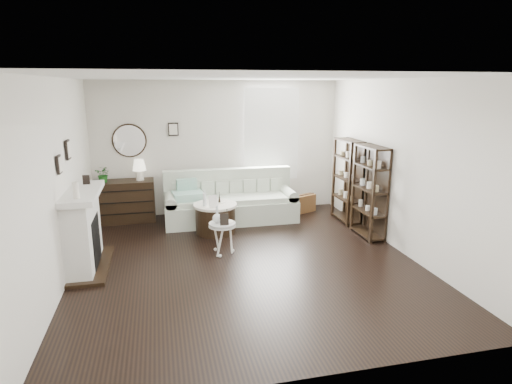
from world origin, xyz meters
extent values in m
plane|color=black|center=(0.00, 0.00, 0.00)|extent=(5.50, 5.50, 0.00)
plane|color=white|center=(0.00, 0.00, 2.70)|extent=(5.50, 5.50, 0.00)
plane|color=silver|center=(0.00, 2.75, 1.35)|extent=(5.00, 0.00, 5.00)
plane|color=silver|center=(0.00, -2.75, 1.35)|extent=(5.00, 0.00, 5.00)
plane|color=silver|center=(-2.50, 0.00, 1.35)|extent=(0.00, 5.50, 5.50)
plane|color=silver|center=(2.50, 0.00, 1.35)|extent=(0.00, 5.50, 5.50)
cube|color=white|center=(1.10, 2.73, 1.60)|extent=(1.00, 0.02, 1.80)
cube|color=white|center=(1.10, 2.67, 1.60)|extent=(1.15, 0.02, 1.90)
cylinder|color=silver|center=(-1.75, 2.72, 1.55)|extent=(0.60, 0.03, 0.60)
cube|color=black|center=(-0.90, 2.72, 1.75)|extent=(0.20, 0.03, 0.26)
cube|color=silver|center=(-2.33, 0.30, 0.55)|extent=(0.34, 1.20, 1.10)
cube|color=black|center=(-2.30, 0.30, 0.40)|extent=(0.30, 0.65, 0.70)
cube|color=silver|center=(-2.28, 0.30, 1.12)|extent=(0.44, 1.35, 0.08)
cube|color=black|center=(-2.25, 0.30, 0.03)|extent=(0.50, 1.40, 0.05)
cylinder|color=silver|center=(-2.28, -0.15, 1.27)|extent=(0.08, 0.08, 0.22)
cube|color=black|center=(-2.28, 0.70, 1.23)|extent=(0.10, 0.03, 0.14)
cube|color=black|center=(-2.47, -0.05, 1.60)|extent=(0.03, 0.18, 0.24)
cube|color=black|center=(-2.47, 0.60, 1.70)|extent=(0.03, 0.22, 0.28)
cube|color=black|center=(2.33, 1.55, 0.80)|extent=(0.30, 0.80, 1.60)
cylinder|color=#C9BA8A|center=(2.31, 1.30, 0.52)|extent=(0.08, 0.08, 0.11)
cylinder|color=#C9BA8A|center=(2.31, 1.55, 0.52)|extent=(0.08, 0.08, 0.11)
cylinder|color=#C9BA8A|center=(2.31, 1.80, 0.52)|extent=(0.08, 0.08, 0.11)
cylinder|color=#C9BA8A|center=(2.31, 1.30, 0.92)|extent=(0.08, 0.08, 0.11)
cylinder|color=#C9BA8A|center=(2.31, 1.55, 0.92)|extent=(0.08, 0.08, 0.11)
cylinder|color=#C9BA8A|center=(2.31, 1.80, 0.92)|extent=(0.08, 0.08, 0.11)
cylinder|color=#C9BA8A|center=(2.31, 1.30, 1.32)|extent=(0.08, 0.08, 0.11)
cylinder|color=#C9BA8A|center=(2.31, 1.55, 1.32)|extent=(0.08, 0.08, 0.11)
cylinder|color=#C9BA8A|center=(2.31, 1.80, 1.32)|extent=(0.08, 0.08, 0.11)
cube|color=black|center=(2.33, 0.65, 0.80)|extent=(0.30, 0.80, 1.60)
cylinder|color=#C9BA8A|center=(2.31, 0.40, 0.52)|extent=(0.08, 0.08, 0.11)
cylinder|color=#C9BA8A|center=(2.31, 0.65, 0.52)|extent=(0.08, 0.08, 0.11)
cylinder|color=#C9BA8A|center=(2.31, 0.90, 0.52)|extent=(0.08, 0.08, 0.11)
cylinder|color=#C9BA8A|center=(2.31, 0.40, 0.92)|extent=(0.08, 0.08, 0.11)
cylinder|color=#C9BA8A|center=(2.31, 0.65, 0.92)|extent=(0.08, 0.08, 0.11)
cylinder|color=#C9BA8A|center=(2.31, 0.90, 0.92)|extent=(0.08, 0.08, 0.11)
cylinder|color=#C9BA8A|center=(2.31, 0.40, 1.32)|extent=(0.08, 0.08, 0.11)
cylinder|color=#C9BA8A|center=(2.31, 0.65, 1.32)|extent=(0.08, 0.08, 0.11)
cylinder|color=#C9BA8A|center=(2.31, 0.90, 1.32)|extent=(0.08, 0.08, 0.11)
cube|color=#B7C4AE|center=(0.11, 2.00, 0.21)|extent=(2.54, 0.88, 0.41)
cube|color=#B7C4AE|center=(0.11, 1.97, 0.46)|extent=(2.20, 0.70, 0.10)
cube|color=#B7C4AE|center=(0.11, 2.34, 0.60)|extent=(2.54, 0.20, 0.78)
cube|color=#B7C4AE|center=(-1.04, 2.00, 0.25)|extent=(0.21, 0.83, 0.51)
cube|color=#B7C4AE|center=(1.27, 2.00, 0.25)|extent=(0.21, 0.83, 0.51)
cube|color=#227E66|center=(-0.72, 1.95, 0.58)|extent=(0.60, 0.52, 0.14)
cube|color=brown|center=(1.70, 2.27, 0.18)|extent=(0.58, 0.39, 0.37)
cube|color=black|center=(-1.94, 2.47, 0.40)|extent=(1.21, 0.51, 0.81)
cube|color=black|center=(-1.94, 2.21, 0.22)|extent=(1.17, 0.01, 0.02)
cube|color=black|center=(-1.94, 2.21, 0.45)|extent=(1.17, 0.01, 0.02)
cube|color=black|center=(-1.94, 2.21, 0.67)|extent=(1.17, 0.01, 0.01)
imported|color=#1A5A19|center=(-2.24, 2.42, 0.97)|extent=(0.35, 0.32, 0.31)
cylinder|color=black|center=(-0.27, 1.40, 0.25)|extent=(0.71, 0.71, 0.50)
cylinder|color=silver|center=(-0.27, 1.40, 0.52)|extent=(0.78, 0.78, 0.04)
cylinder|color=silver|center=(-0.30, 0.38, 0.50)|extent=(0.42, 0.42, 0.03)
cylinder|color=silver|center=(-0.30, 0.38, 0.46)|extent=(0.43, 0.43, 0.02)
cylinder|color=silver|center=(-0.30, 0.38, 0.24)|extent=(0.03, 0.03, 0.48)
cylinder|color=silver|center=(-0.47, 1.31, 0.68)|extent=(0.07, 0.07, 0.28)
cube|color=white|center=(-0.33, 1.21, 0.64)|extent=(0.17, 0.10, 0.21)
cube|color=black|center=(-0.28, 0.27, 0.60)|extent=(0.14, 0.06, 0.18)
camera|label=1|loc=(-1.20, -5.92, 2.59)|focal=30.00mm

